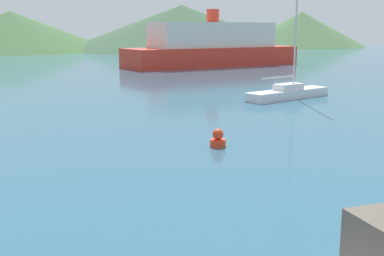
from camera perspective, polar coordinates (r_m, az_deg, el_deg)
name	(u,v)px	position (r m, az deg, el deg)	size (l,w,h in m)	color
sailboat_inner	(288,91)	(33.07, 11.34, 4.31)	(6.90, 3.90, 11.39)	silver
ferry_distant	(213,47)	(61.32, 2.45, 9.59)	(23.54, 11.69, 6.97)	red
buoy_marker	(218,139)	(19.16, 3.08, -1.33)	(0.63, 0.63, 0.72)	red
hill_central	(11,31)	(110.90, -20.67, 10.71)	(43.54, 43.54, 8.24)	#3D6038
hill_east	(182,27)	(110.69, -1.23, 11.85)	(53.18, 53.18, 9.82)	#38563D
hill_far_east	(301,29)	(129.97, 12.84, 11.34)	(32.75, 32.75, 8.88)	#476B42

